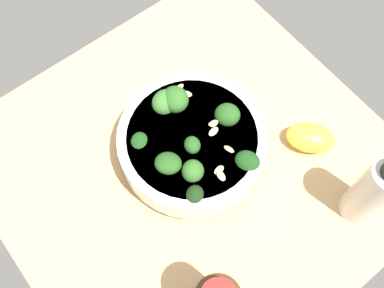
# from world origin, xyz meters

# --- Properties ---
(ground_plane) EXTENTS (0.60, 0.60, 0.04)m
(ground_plane) POSITION_xyz_m (0.00, 0.00, -0.02)
(ground_plane) COLOR tan
(bowl_of_broccoli) EXTENTS (0.23, 0.23, 0.10)m
(bowl_of_broccoli) POSITION_xyz_m (-0.01, -0.02, 0.04)
(bowl_of_broccoli) COLOR white
(bowl_of_broccoli) RESTS_ON ground_plane
(lemon_wedge) EXTENTS (0.09, 0.09, 0.04)m
(lemon_wedge) POSITION_xyz_m (-0.17, 0.09, 0.02)
(lemon_wedge) COLOR yellow
(lemon_wedge) RESTS_ON ground_plane
(bottle_tall) EXTENTS (0.05, 0.05, 0.17)m
(bottle_tall) POSITION_xyz_m (-0.15, 0.21, 0.08)
(bottle_tall) COLOR beige
(bottle_tall) RESTS_ON ground_plane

